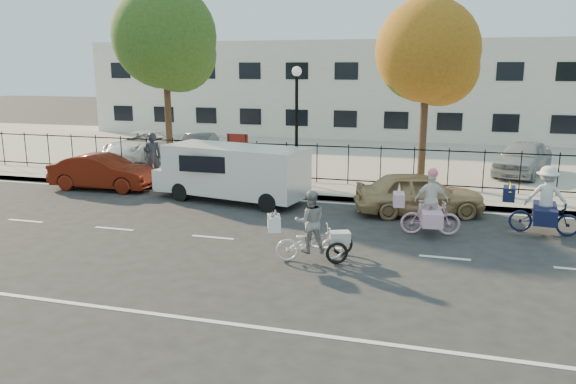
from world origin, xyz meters
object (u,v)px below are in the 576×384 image
(lot_car_c, at_px, (198,147))
(zebra_trike, at_px, (310,234))
(lamppost, at_px, (297,104))
(lot_car_b, at_px, (142,145))
(unicorn_bike, at_px, (430,210))
(red_sedan, at_px, (103,172))
(pedestrian, at_px, (152,157))
(gold_sedan, at_px, (419,193))
(white_van, at_px, (233,171))
(bull_bike, at_px, (544,207))
(lot_car_d, at_px, (523,158))

(lot_car_c, bearing_deg, zebra_trike, -65.31)
(lamppost, height_order, lot_car_b, lamppost)
(lamppost, relative_size, unicorn_bike, 2.33)
(red_sedan, xyz_separation_m, pedestrian, (1.30, 1.34, 0.43))
(gold_sedan, bearing_deg, white_van, 72.67)
(white_van, height_order, pedestrian, pedestrian)
(zebra_trike, distance_m, red_sedan, 10.76)
(zebra_trike, distance_m, white_van, 6.44)
(gold_sedan, distance_m, lot_car_b, 14.89)
(bull_bike, bearing_deg, white_van, 88.79)
(unicorn_bike, bearing_deg, red_sedan, 69.48)
(white_van, bearing_deg, lamppost, 72.50)
(white_van, xyz_separation_m, gold_sedan, (6.16, -0.10, -0.37))
(gold_sedan, relative_size, pedestrian, 2.10)
(gold_sedan, height_order, lot_car_d, lot_car_d)
(red_sedan, height_order, gold_sedan, gold_sedan)
(lot_car_b, bearing_deg, gold_sedan, -24.73)
(lamppost, xyz_separation_m, bull_bike, (8.04, -4.00, -2.36))
(bull_bike, relative_size, red_sedan, 0.52)
(lot_car_d, bearing_deg, gold_sedan, -98.52)
(bull_bike, height_order, pedestrian, pedestrian)
(bull_bike, bearing_deg, red_sedan, 89.74)
(unicorn_bike, distance_m, lot_car_c, 14.25)
(zebra_trike, bearing_deg, lot_car_b, 22.75)
(zebra_trike, relative_size, lot_car_b, 0.42)
(unicorn_bike, relative_size, bull_bike, 0.90)
(red_sedan, distance_m, pedestrian, 1.92)
(white_van, height_order, lot_car_c, white_van)
(unicorn_bike, xyz_separation_m, lot_car_c, (-10.98, 9.08, 0.08))
(lamppost, bearing_deg, lot_car_c, 145.18)
(gold_sedan, height_order, pedestrian, pedestrian)
(red_sedan, relative_size, pedestrian, 2.13)
(unicorn_bike, xyz_separation_m, pedestrian, (-10.54, 3.99, 0.40))
(red_sedan, distance_m, lot_car_c, 6.49)
(lamppost, xyz_separation_m, pedestrian, (-5.49, -0.96, -2.03))
(lamppost, xyz_separation_m, lot_car_b, (-8.68, 3.77, -2.32))
(lamppost, relative_size, red_sedan, 1.10)
(lot_car_d, bearing_deg, white_van, -125.48)
(bull_bike, height_order, lot_car_d, bull_bike)
(bull_bike, height_order, lot_car_c, bull_bike)
(zebra_trike, distance_m, lot_car_d, 13.37)
(zebra_trike, height_order, red_sedan, zebra_trike)
(red_sedan, relative_size, lot_car_d, 0.96)
(white_van, distance_m, gold_sedan, 6.17)
(lot_car_c, bearing_deg, lamppost, -45.08)
(unicorn_bike, distance_m, pedestrian, 11.28)
(lot_car_d, bearing_deg, lot_car_b, -159.01)
(lot_car_d, bearing_deg, bull_bike, -72.84)
(unicorn_bike, bearing_deg, gold_sedan, 2.47)
(red_sedan, bearing_deg, lot_car_c, -9.31)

